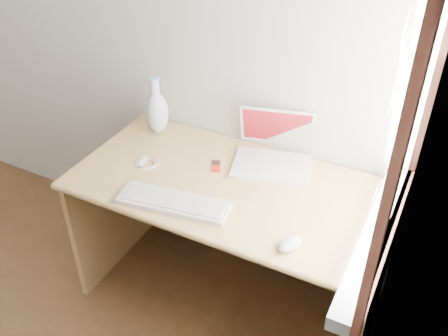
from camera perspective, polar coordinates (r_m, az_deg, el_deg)
The scene contains 10 objects.
back_wall at distance 2.79m, azimuth -15.69°, elevation 17.41°, with size 3.50×0.04×2.60m, color silver.
window at distance 1.73m, azimuth 20.55°, elevation 4.47°, with size 0.11×0.99×1.10m.
desk at distance 2.42m, azimuth 1.63°, elevation -4.85°, with size 1.43×0.71×0.76m.
laptop at distance 2.34m, azimuth 5.91°, elevation 1.71°, with size 0.41×0.38×0.24m.
external_keyboard at distance 2.12m, azimuth -5.81°, elevation -3.92°, with size 0.50×0.22×0.02m.
mouse at distance 1.92m, azimuth 7.55°, elevation -8.58°, with size 0.07×0.11×0.04m, color white.
ipod at distance 2.33m, azimuth -0.92°, elevation 0.23°, with size 0.07×0.10×0.01m.
cable_coil at distance 2.38m, azimuth -8.79°, elevation 0.61°, with size 0.11×0.11×0.01m, color white.
remote at distance 2.39m, azimuth -9.40°, elevation 0.66°, with size 0.03×0.09×0.01m, color white.
vase at distance 2.56m, azimuth -7.74°, elevation 6.53°, with size 0.12×0.12×0.31m.
Camera 1 is at (1.81, -0.22, 2.10)m, focal length 40.00 mm.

